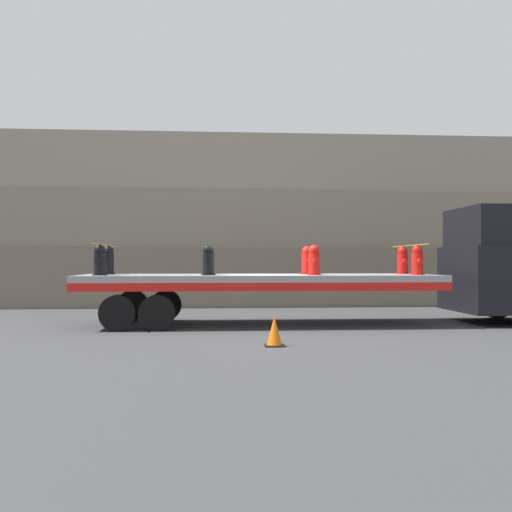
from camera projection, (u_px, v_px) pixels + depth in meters
ground_plane at (260, 324)px, 14.73m from camera, size 120.00×120.00×0.00m
rock_cliff at (246, 222)px, 21.77m from camera, size 60.00×3.30×6.28m
truck_cab at (504, 266)px, 15.20m from camera, size 2.56×2.72×3.06m
flatbed_trailer at (240, 283)px, 14.70m from camera, size 9.14×2.69×1.29m
fire_hydrant_black_near_0 at (100, 261)px, 13.90m from camera, size 0.35×0.59×0.76m
fire_hydrant_black_far_0 at (108, 261)px, 15.04m from camera, size 0.35×0.59×0.76m
fire_hydrant_black_near_1 at (208, 261)px, 14.08m from camera, size 0.35×0.59×0.76m
fire_hydrant_black_far_1 at (209, 261)px, 15.22m from camera, size 0.35×0.59×0.76m
fire_hydrant_red_near_2 at (314, 261)px, 14.27m from camera, size 0.35×0.59×0.76m
fire_hydrant_red_far_2 at (307, 261)px, 15.41m from camera, size 0.35×0.59×0.76m
fire_hydrant_red_near_3 at (417, 261)px, 14.45m from camera, size 0.35×0.59×0.76m
fire_hydrant_red_far_3 at (403, 261)px, 15.59m from camera, size 0.35×0.59×0.76m
cargo_strap_rear at (104, 245)px, 14.47m from camera, size 0.05×2.80×0.01m
cargo_strap_middle at (410, 246)px, 15.03m from camera, size 0.05×2.80×0.01m
traffic_cone at (274, 331)px, 10.95m from camera, size 0.38×0.38×0.58m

